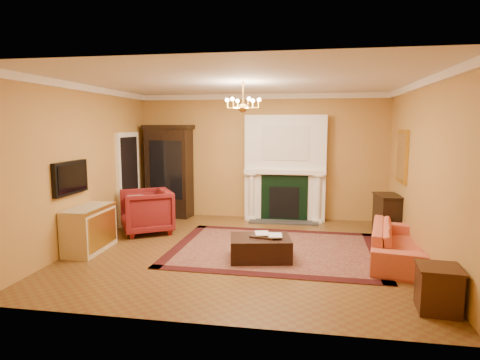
% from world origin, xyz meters
% --- Properties ---
extents(floor, '(6.00, 5.50, 0.02)m').
position_xyz_m(floor, '(0.00, 0.00, -0.01)').
color(floor, brown).
rests_on(floor, ground).
extents(ceiling, '(6.00, 5.50, 0.02)m').
position_xyz_m(ceiling, '(0.00, 0.00, 3.01)').
color(ceiling, silver).
rests_on(ceiling, wall_back).
extents(wall_back, '(6.00, 0.02, 3.00)m').
position_xyz_m(wall_back, '(0.00, 2.76, 1.50)').
color(wall_back, '#BA8E42').
rests_on(wall_back, floor).
extents(wall_front, '(6.00, 0.02, 3.00)m').
position_xyz_m(wall_front, '(0.00, -2.76, 1.50)').
color(wall_front, '#BA8E42').
rests_on(wall_front, floor).
extents(wall_left, '(0.02, 5.50, 3.00)m').
position_xyz_m(wall_left, '(-3.01, 0.00, 1.50)').
color(wall_left, '#BA8E42').
rests_on(wall_left, floor).
extents(wall_right, '(0.02, 5.50, 3.00)m').
position_xyz_m(wall_right, '(3.01, 0.00, 1.50)').
color(wall_right, '#BA8E42').
rests_on(wall_right, floor).
extents(fireplace, '(1.90, 0.70, 2.50)m').
position_xyz_m(fireplace, '(0.60, 2.57, 1.19)').
color(fireplace, white).
rests_on(fireplace, wall_back).
extents(crown_molding, '(6.00, 5.50, 0.12)m').
position_xyz_m(crown_molding, '(0.00, 0.96, 2.94)').
color(crown_molding, white).
rests_on(crown_molding, ceiling).
extents(doorway, '(0.08, 1.05, 2.10)m').
position_xyz_m(doorway, '(-2.95, 1.70, 1.05)').
color(doorway, white).
rests_on(doorway, wall_left).
extents(tv_panel, '(0.09, 0.95, 0.58)m').
position_xyz_m(tv_panel, '(-2.95, -0.60, 1.35)').
color(tv_panel, black).
rests_on(tv_panel, wall_left).
extents(gilt_mirror, '(0.06, 0.76, 1.05)m').
position_xyz_m(gilt_mirror, '(2.97, 1.40, 1.65)').
color(gilt_mirror, gold).
rests_on(gilt_mirror, wall_right).
extents(chandelier, '(0.63, 0.55, 0.53)m').
position_xyz_m(chandelier, '(-0.00, 0.00, 2.61)').
color(chandelier, gold).
rests_on(chandelier, ceiling).
extents(oriental_rug, '(3.81, 2.90, 0.01)m').
position_xyz_m(oriental_rug, '(0.57, 0.18, 0.01)').
color(oriental_rug, '#4C101D').
rests_on(oriental_rug, floor).
extents(china_cabinet, '(1.13, 0.61, 2.17)m').
position_xyz_m(china_cabinet, '(-2.25, 2.49, 1.09)').
color(china_cabinet, black).
rests_on(china_cabinet, floor).
extents(wingback_armchair, '(1.30, 1.32, 1.01)m').
position_xyz_m(wingback_armchair, '(-2.21, 0.90, 0.50)').
color(wingback_armchair, maroon).
rests_on(wingback_armchair, floor).
extents(pedestal_table, '(0.42, 0.42, 0.75)m').
position_xyz_m(pedestal_table, '(-2.49, 1.02, 0.44)').
color(pedestal_table, black).
rests_on(pedestal_table, floor).
extents(commode, '(0.53, 1.09, 0.81)m').
position_xyz_m(commode, '(-2.73, -0.45, 0.40)').
color(commode, beige).
rests_on(commode, floor).
extents(coral_sofa, '(0.97, 2.13, 0.80)m').
position_xyz_m(coral_sofa, '(2.64, -0.08, 0.40)').
color(coral_sofa, '#E55A48').
rests_on(coral_sofa, floor).
extents(end_table, '(0.50, 0.50, 0.54)m').
position_xyz_m(end_table, '(2.72, -1.96, 0.27)').
color(end_table, '#391A0F').
rests_on(end_table, floor).
extents(console_table, '(0.50, 0.78, 0.81)m').
position_xyz_m(console_table, '(2.78, 1.57, 0.41)').
color(console_table, black).
rests_on(console_table, floor).
extents(leather_ottoman, '(1.12, 0.90, 0.37)m').
position_xyz_m(leather_ottoman, '(0.37, -0.42, 0.20)').
color(leather_ottoman, black).
rests_on(leather_ottoman, oriental_rug).
extents(ottoman_tray, '(0.48, 0.41, 0.03)m').
position_xyz_m(ottoman_tray, '(0.43, -0.37, 0.40)').
color(ottoman_tray, black).
rests_on(ottoman_tray, leather_ottoman).
extents(book_a, '(0.23, 0.08, 0.31)m').
position_xyz_m(book_a, '(0.27, -0.38, 0.57)').
color(book_a, gray).
rests_on(book_a, ottoman_tray).
extents(book_b, '(0.23, 0.05, 0.31)m').
position_xyz_m(book_b, '(0.50, -0.42, 0.57)').
color(book_b, gray).
rests_on(book_b, ottoman_tray).
extents(topiary_left, '(0.17, 0.17, 0.45)m').
position_xyz_m(topiary_left, '(-0.07, 2.53, 1.48)').
color(topiary_left, gray).
rests_on(topiary_left, fireplace).
extents(topiary_right, '(0.16, 0.16, 0.44)m').
position_xyz_m(topiary_right, '(1.37, 2.53, 1.47)').
color(topiary_right, gray).
rests_on(topiary_right, fireplace).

